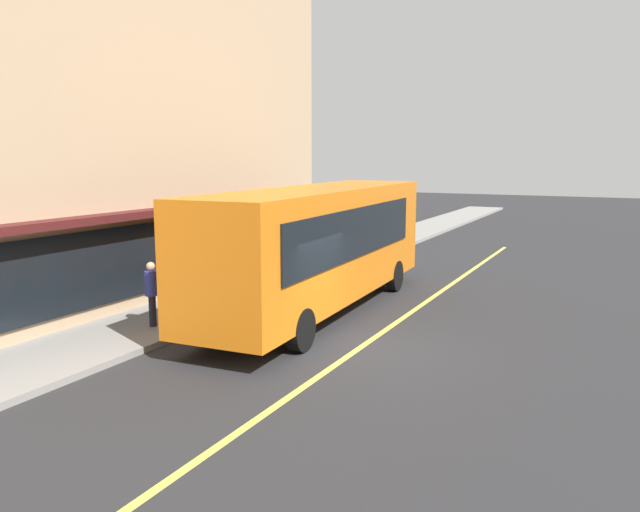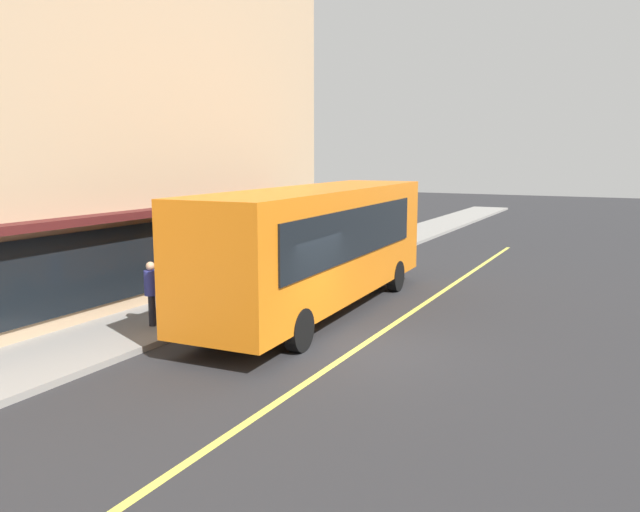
{
  "view_description": "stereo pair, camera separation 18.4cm",
  "coord_description": "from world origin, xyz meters",
  "px_view_note": "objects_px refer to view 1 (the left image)",
  "views": [
    {
      "loc": [
        -12.85,
        -5.41,
        4.38
      ],
      "look_at": [
        2.67,
        2.35,
        1.6
      ],
      "focal_mm": 35.27,
      "sensor_mm": 36.0,
      "label": 1
    },
    {
      "loc": [
        -12.77,
        -5.57,
        4.38
      ],
      "look_at": [
        2.67,
        2.35,
        1.6
      ],
      "focal_mm": 35.27,
      "sensor_mm": 36.0,
      "label": 2
    }
  ],
  "objects_px": {
    "bus": "(319,242)",
    "traffic_light": "(234,221)",
    "pedestrian_waiting": "(152,288)",
    "pedestrian_by_curb": "(319,245)"
  },
  "relations": [
    {
      "from": "pedestrian_by_curb",
      "to": "traffic_light",
      "type": "bearing_deg",
      "value": 178.45
    },
    {
      "from": "traffic_light",
      "to": "pedestrian_by_curb",
      "type": "distance_m",
      "value": 5.35
    },
    {
      "from": "bus",
      "to": "pedestrian_by_curb",
      "type": "height_order",
      "value": "bus"
    },
    {
      "from": "pedestrian_waiting",
      "to": "pedestrian_by_curb",
      "type": "height_order",
      "value": "pedestrian_by_curb"
    },
    {
      "from": "traffic_light",
      "to": "pedestrian_waiting",
      "type": "bearing_deg",
      "value": 173.14
    },
    {
      "from": "bus",
      "to": "traffic_light",
      "type": "bearing_deg",
      "value": 105.43
    },
    {
      "from": "bus",
      "to": "pedestrian_waiting",
      "type": "xyz_separation_m",
      "value": [
        -3.77,
        2.78,
        -0.86
      ]
    },
    {
      "from": "pedestrian_waiting",
      "to": "pedestrian_by_curb",
      "type": "distance_m",
      "value": 8.3
    },
    {
      "from": "pedestrian_waiting",
      "to": "traffic_light",
      "type": "bearing_deg",
      "value": -6.86
    },
    {
      "from": "pedestrian_waiting",
      "to": "pedestrian_by_curb",
      "type": "xyz_separation_m",
      "value": [
        8.29,
        -0.51,
        0.07
      ]
    }
  ]
}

